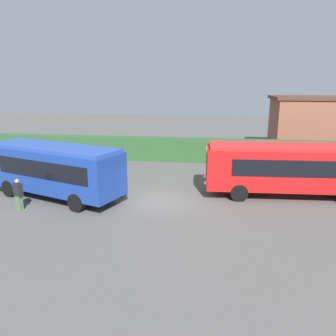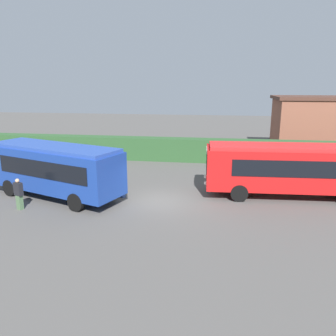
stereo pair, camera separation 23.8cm
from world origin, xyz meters
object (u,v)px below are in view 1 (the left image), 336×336
object	(u,v)px
bus_blue	(54,168)
bus_red	(290,167)
person_left	(18,194)
person_center	(122,181)

from	to	relation	value
bus_blue	bus_red	xyz separation A→B (m)	(13.74, 2.24, -0.01)
person_left	person_center	bearing A→B (deg)	-38.59
bus_red	person_left	xyz separation A→B (m)	(-14.74, -4.44, -0.90)
bus_red	person_left	world-z (taller)	bus_red
bus_blue	person_left	bearing A→B (deg)	85.16
person_left	person_center	distance (m)	5.65
bus_red	person_center	distance (m)	9.99
bus_red	person_center	bearing A→B (deg)	6.57
bus_blue	person_center	xyz separation A→B (m)	(3.92, 0.55, -0.77)
person_left	person_center	world-z (taller)	person_center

